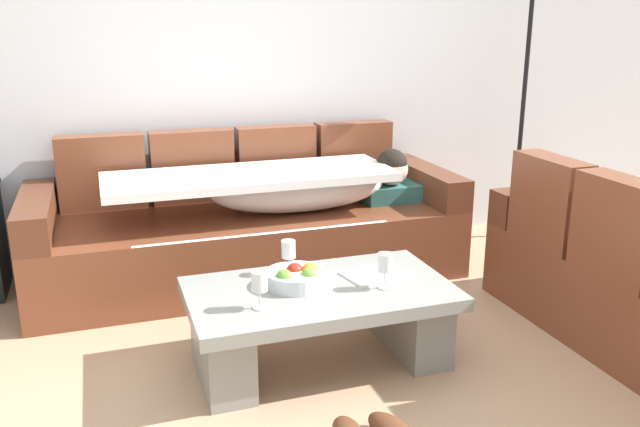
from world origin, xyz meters
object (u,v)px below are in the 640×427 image
Objects in this scene: fruit_bowl at (297,277)px; wine_glass_near_left at (259,283)px; couch_along_wall at (256,225)px; wine_glass_far_back at (289,251)px; open_magazine at (375,274)px; coffee_table at (320,316)px; wine_glass_near_right at (385,264)px; floor_lamp at (522,85)px.

wine_glass_near_left is (-0.22, -0.19, 0.07)m from fruit_bowl.
wine_glass_near_left is at bearing -102.58° from couch_along_wall.
fruit_bowl is 0.17m from wine_glass_far_back.
open_magazine is (0.61, 0.19, -0.11)m from wine_glass_near_left.
wine_glass_near_left reaches higher than open_magazine.
wine_glass_far_back is at bearing 56.33° from wine_glass_near_left.
wine_glass_far_back is at bearing -93.88° from couch_along_wall.
couch_along_wall is 1.00m from wine_glass_far_back.
wine_glass_near_right is (0.28, -0.10, 0.26)m from coffee_table.
coffee_table is at bearing 22.96° from wine_glass_near_left.
coffee_table is at bearing -89.32° from couch_along_wall.
coffee_table is 7.23× the size of wine_glass_near_left.
couch_along_wall reaches higher than open_magazine.
wine_glass_near_left is (-0.31, -0.13, 0.26)m from coffee_table.
couch_along_wall reaches higher than fruit_bowl.
coffee_table is 0.21m from fruit_bowl.
coffee_table is 0.39m from wine_glass_near_right.
couch_along_wall is at bearing 86.13° from fruit_bowl.
wine_glass_near_left is at bearing -173.16° from open_magazine.
coffee_table is at bearing -69.23° from wine_glass_far_back.
floor_lamp is (2.02, 1.25, 0.69)m from fruit_bowl.
wine_glass_far_back is (-0.08, 0.21, 0.26)m from coffee_table.
couch_along_wall is 1.15m from fruit_bowl.
open_magazine is at bearing 11.10° from coffee_table.
open_magazine is (0.02, 0.16, -0.11)m from wine_glass_near_right.
wine_glass_near_right is (0.29, -1.30, 0.17)m from couch_along_wall.
couch_along_wall is at bearing -176.96° from floor_lamp.
wine_glass_far_back is at bearing 147.12° from open_magazine.
coffee_table is 0.62× the size of floor_lamp.
fruit_bowl is 0.14× the size of floor_lamp.
couch_along_wall reaches higher than wine_glass_near_left.
floor_lamp is at bearing 40.33° from wine_glass_near_right.
wine_glass_near_right is 0.09× the size of floor_lamp.
wine_glass_near_left is at bearing -123.67° from wine_glass_far_back.
open_magazine is at bearing -22.36° from wine_glass_far_back.
coffee_table is 7.23× the size of wine_glass_far_back.
floor_lamp reaches higher than coffee_table.
wine_glass_near_left is at bearing -157.04° from coffee_table.
open_magazine is at bearing 0.40° from fruit_bowl.
fruit_bowl is 1.69× the size of wine_glass_near_left.
wine_glass_far_back is (-0.07, -0.98, 0.17)m from couch_along_wall.
couch_along_wall is 15.51× the size of wine_glass_far_back.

